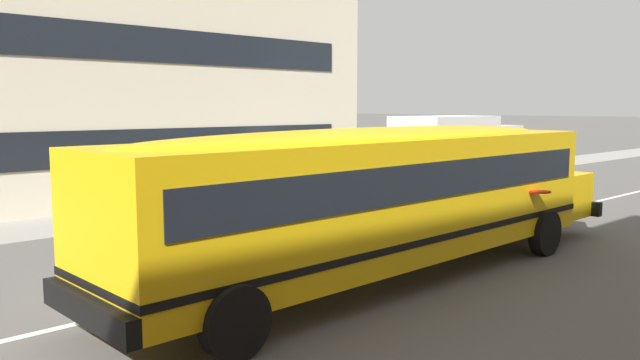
# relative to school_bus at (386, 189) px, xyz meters

# --- Properties ---
(ground_plane) EXTENTS (400.00, 400.00, 0.00)m
(ground_plane) POSITION_rel_school_bus_xyz_m (-3.59, 1.39, -1.66)
(ground_plane) COLOR #54514F
(sidewalk_far) EXTENTS (120.00, 3.00, 0.01)m
(sidewalk_far) POSITION_rel_school_bus_xyz_m (-3.59, 9.35, -1.66)
(sidewalk_far) COLOR gray
(sidewalk_far) RESTS_ON ground_plane
(lane_centreline) EXTENTS (110.00, 0.16, 0.01)m
(lane_centreline) POSITION_rel_school_bus_xyz_m (-3.59, 1.39, -1.66)
(lane_centreline) COLOR silver
(lane_centreline) RESTS_ON ground_plane
(school_bus) EXTENTS (12.56, 2.97, 2.80)m
(school_bus) POSITION_rel_school_bus_xyz_m (0.00, 0.00, 0.00)
(school_bus) COLOR yellow
(school_bus) RESTS_ON ground_plane
(box_truck) EXTENTS (6.09, 2.58, 2.82)m
(box_truck) POSITION_rel_school_bus_xyz_m (11.56, 6.51, -0.12)
(box_truck) COLOR silver
(box_truck) RESTS_ON ground_plane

